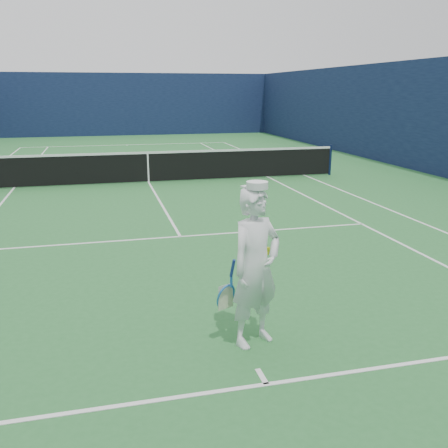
{
  "coord_description": "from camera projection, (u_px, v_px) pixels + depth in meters",
  "views": [
    {
      "loc": [
        -1.51,
        -16.14,
        2.91
      ],
      "look_at": [
        0.15,
        -9.49,
        1.07
      ],
      "focal_mm": 40.0,
      "sensor_mm": 36.0,
      "label": 1
    }
  ],
  "objects": [
    {
      "name": "tennis_net",
      "position": [
        148.0,
        166.0,
        16.08
      ],
      "size": [
        12.88,
        0.09,
        1.07
      ],
      "color": "#141E4C",
      "rests_on": "ground"
    },
    {
      "name": "windscreen_fence",
      "position": [
        146.0,
        120.0,
        15.71
      ],
      "size": [
        20.12,
        36.12,
        4.0
      ],
      "color": "#101B3B",
      "rests_on": "ground"
    },
    {
      "name": "court_markings",
      "position": [
        149.0,
        182.0,
        16.22
      ],
      "size": [
        11.03,
        23.83,
        0.01
      ],
      "color": "white",
      "rests_on": "ground"
    },
    {
      "name": "ground",
      "position": [
        149.0,
        183.0,
        16.23
      ],
      "size": [
        80.0,
        80.0,
        0.0
      ],
      "primitive_type": "plane",
      "color": "#296D32",
      "rests_on": "ground"
    },
    {
      "name": "tennis_player",
      "position": [
        256.0,
        267.0,
        5.72
      ],
      "size": [
        0.9,
        0.7,
        1.94
      ],
      "rotation": [
        0.0,
        0.0,
        0.43
      ],
      "color": "white",
      "rests_on": "ground"
    }
  ]
}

